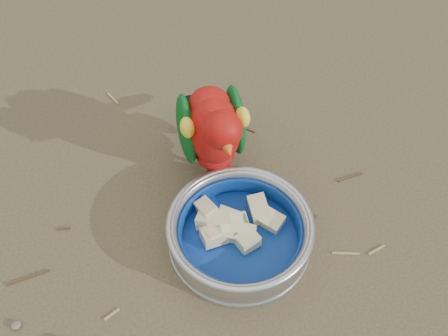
{
  "coord_description": "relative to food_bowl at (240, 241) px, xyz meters",
  "views": [
    {
      "loc": [
        0.0,
        -0.4,
        0.7
      ],
      "look_at": [
        0.1,
        0.11,
        0.08
      ],
      "focal_mm": 40.0,
      "sensor_mm": 36.0,
      "label": 1
    }
  ],
  "objects": [
    {
      "name": "fruit_wedges",
      "position": [
        0.0,
        0.0,
        0.02
      ],
      "size": [
        0.14,
        0.14,
        0.03
      ],
      "primitive_type": null,
      "color": "beige",
      "rests_on": "food_bowl"
    },
    {
      "name": "lory_parrot",
      "position": [
        -0.01,
        0.15,
        0.09
      ],
      "size": [
        0.13,
        0.25,
        0.19
      ],
      "primitive_type": null,
      "rotation": [
        0.0,
        0.0,
        -3.08
      ],
      "color": "#A90F0C",
      "rests_on": "ground"
    },
    {
      "name": "food_bowl",
      "position": [
        0.0,
        0.0,
        0.0
      ],
      "size": [
        0.23,
        0.23,
        0.02
      ],
      "primitive_type": "cylinder",
      "color": "#B2B2BA",
      "rests_on": "ground"
    },
    {
      "name": "ground",
      "position": [
        -0.11,
        -0.01,
        -0.01
      ],
      "size": [
        60.0,
        60.0,
        0.0
      ],
      "primitive_type": "plane",
      "color": "brown"
    },
    {
      "name": "bowl_wall",
      "position": [
        0.0,
        0.0,
        0.03
      ],
      "size": [
        0.23,
        0.23,
        0.04
      ],
      "primitive_type": null,
      "color": "#B2B2BA",
      "rests_on": "food_bowl"
    },
    {
      "name": "ground_debris",
      "position": [
        -0.13,
        0.04,
        -0.01
      ],
      "size": [
        0.9,
        0.8,
        0.01
      ],
      "primitive_type": null,
      "color": "tan",
      "rests_on": "ground"
    }
  ]
}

